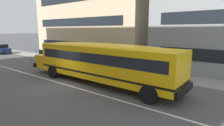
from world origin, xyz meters
name	(u,v)px	position (x,y,z in m)	size (l,w,h in m)	color
ground_plane	(63,84)	(0.00, 0.00, 0.00)	(400.00, 400.00, 0.00)	#4C4C4F
sidewalk_far	(119,68)	(0.00, 7.29, 0.01)	(120.00, 3.00, 0.01)	gray
lane_centreline	(63,84)	(0.00, 0.00, 0.00)	(110.00, 0.16, 0.01)	silver
school_bus	(100,60)	(2.08, 1.96, 1.84)	(13.87, 3.28, 3.10)	yellow
parked_car_dark_blue_under_tree	(2,49)	(-23.49, 4.80, 0.84)	(3.98, 2.03, 1.64)	navy
parked_car_teal_near_corner	(50,56)	(-8.75, 4.71, 0.84)	(3.93, 1.94, 1.64)	#195B66
apartment_block_far_left	(102,3)	(-8.63, 14.33, 8.25)	(19.06, 11.14, 16.50)	#C6B28E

